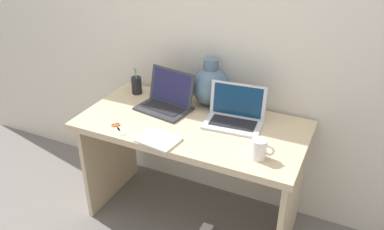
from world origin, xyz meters
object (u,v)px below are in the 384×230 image
(green_vase, at_px, (210,85))
(laptop_right, at_px, (235,113))
(laptop_left, at_px, (167,98))
(notebook_stack, at_px, (159,140))
(pen_cup, at_px, (137,85))
(coffee_mug, at_px, (259,149))
(scissors, at_px, (117,127))
(power_brick, at_px, (207,229))

(green_vase, bearing_deg, laptop_right, -35.35)
(laptop_left, distance_m, notebook_stack, 0.40)
(notebook_stack, xyz_separation_m, pen_cup, (-0.43, 0.46, 0.05))
(laptop_right, relative_size, coffee_mug, 2.91)
(laptop_left, relative_size, scissors, 2.60)
(laptop_left, relative_size, green_vase, 1.15)
(green_vase, distance_m, pen_cup, 0.52)
(green_vase, height_order, power_brick, green_vase)
(notebook_stack, xyz_separation_m, power_brick, (0.22, 0.18, -0.73))
(notebook_stack, relative_size, coffee_mug, 1.80)
(pen_cup, distance_m, power_brick, 1.05)
(laptop_left, xyz_separation_m, coffee_mug, (0.68, -0.29, -0.01))
(pen_cup, xyz_separation_m, scissors, (0.14, -0.44, -0.06))
(laptop_left, height_order, scissors, laptop_left)
(laptop_left, bearing_deg, coffee_mug, -23.45)
(laptop_right, bearing_deg, laptop_left, -179.61)
(laptop_right, xyz_separation_m, notebook_stack, (-0.30, -0.37, -0.05))
(laptop_left, relative_size, pen_cup, 1.82)
(laptop_right, distance_m, scissors, 0.69)
(green_vase, xyz_separation_m, power_brick, (0.14, -0.35, -0.85))
(laptop_left, xyz_separation_m, laptop_right, (0.45, 0.00, -0.00))
(laptop_right, bearing_deg, power_brick, -114.20)
(notebook_stack, bearing_deg, scissors, 175.49)
(green_vase, bearing_deg, coffee_mug, -44.89)
(scissors, bearing_deg, green_vase, 54.45)
(laptop_right, distance_m, green_vase, 0.28)
(scissors, xyz_separation_m, power_brick, (0.50, 0.16, -0.72))
(pen_cup, xyz_separation_m, power_brick, (0.65, -0.28, -0.78))
(coffee_mug, bearing_deg, laptop_right, 128.21)
(power_brick, bearing_deg, laptop_left, 152.79)
(laptop_left, relative_size, coffee_mug, 2.95)
(green_vase, xyz_separation_m, scissors, (-0.36, -0.51, -0.13))
(power_brick, bearing_deg, pen_cup, 156.60)
(laptop_left, bearing_deg, power_brick, -27.21)
(green_vase, height_order, notebook_stack, green_vase)
(power_brick, bearing_deg, notebook_stack, -139.88)
(laptop_left, height_order, green_vase, green_vase)
(pen_cup, relative_size, power_brick, 2.76)
(notebook_stack, height_order, power_brick, notebook_stack)
(coffee_mug, height_order, scissors, coffee_mug)
(green_vase, relative_size, power_brick, 4.36)
(notebook_stack, xyz_separation_m, coffee_mug, (0.54, 0.07, 0.05))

